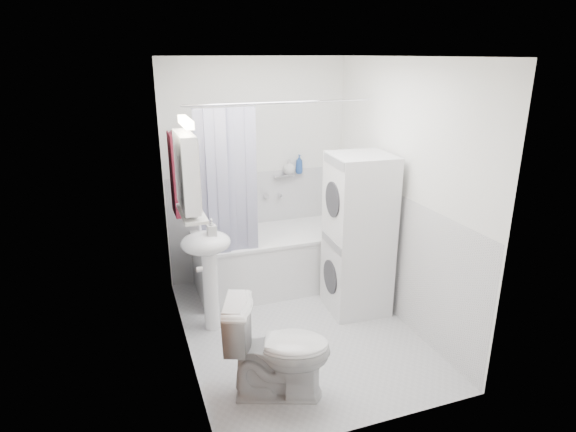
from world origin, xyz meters
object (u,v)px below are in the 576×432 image
object	(u,v)px
sink	(207,258)
washer_dryer	(358,235)
toilet	(278,349)
bathtub	(272,257)

from	to	relation	value
sink	washer_dryer	bearing A→B (deg)	-4.16
sink	toilet	size ratio (longest dim) A/B	1.35
bathtub	washer_dryer	bearing A→B (deg)	-48.65
washer_dryer	toilet	world-z (taller)	washer_dryer
bathtub	toilet	bearing A→B (deg)	-106.15
bathtub	toilet	size ratio (longest dim) A/B	2.10
sink	toilet	distance (m)	1.16
sink	washer_dryer	world-z (taller)	washer_dryer
bathtub	toilet	world-z (taller)	toilet
sink	washer_dryer	xyz separation A→B (m)	(1.43, -0.10, 0.08)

